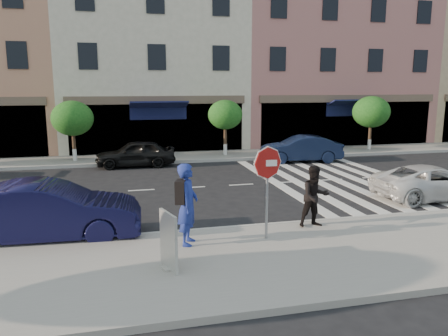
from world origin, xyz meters
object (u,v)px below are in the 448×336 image
at_px(photographer, 188,204).
at_px(car_far_right, 301,149).
at_px(car_near_mid, 48,211).
at_px(poster_board, 169,242).
at_px(car_near_right, 433,182).
at_px(stop_sign, 268,172).
at_px(car_far_mid, 135,153).
at_px(walker, 315,196).

distance_m(photographer, car_far_right, 13.39).
distance_m(photographer, car_near_mid, 3.75).
xyz_separation_m(photographer, car_near_mid, (-3.41, 1.51, -0.38)).
relative_size(poster_board, car_near_right, 0.29).
xyz_separation_m(stop_sign, photographer, (-1.98, 0.11, -0.73)).
height_order(poster_board, car_far_mid, poster_board).
distance_m(car_near_right, car_far_mid, 13.31).
relative_size(photographer, car_near_mid, 0.43).
bearing_deg(stop_sign, walker, 26.22).
height_order(stop_sign, photographer, stop_sign).
relative_size(stop_sign, walker, 1.40).
distance_m(photographer, car_near_right, 9.64).
height_order(photographer, walker, photographer).
distance_m(stop_sign, car_far_right, 12.51).
xyz_separation_m(car_near_right, car_far_mid, (-9.99, 8.80, 0.06)).
height_order(stop_sign, poster_board, stop_sign).
xyz_separation_m(poster_board, car_far_mid, (-0.15, 12.99, -0.09)).
distance_m(poster_board, car_near_right, 10.69).
bearing_deg(walker, stop_sign, -160.54).
height_order(stop_sign, walker, stop_sign).
relative_size(car_near_mid, car_far_mid, 1.22).
distance_m(walker, car_far_right, 11.23).
height_order(stop_sign, car_near_right, stop_sign).
xyz_separation_m(car_near_mid, car_far_right, (11.12, 9.44, -0.08)).
distance_m(walker, car_near_right, 6.10).
distance_m(walker, car_far_mid, 11.93).
bearing_deg(car_far_mid, walker, 21.93).
height_order(poster_board, car_near_right, poster_board).
relative_size(poster_board, car_far_mid, 0.32).
relative_size(walker, car_near_right, 0.39).
distance_m(car_far_mid, car_far_right, 8.51).
bearing_deg(walker, poster_board, -157.54).
bearing_deg(car_far_right, car_near_mid, -42.10).
bearing_deg(car_near_mid, poster_board, -132.87).
relative_size(photographer, walker, 1.18).
relative_size(car_near_right, car_far_mid, 1.11).
distance_m(walker, poster_board, 4.61).
height_order(car_near_mid, car_far_right, car_near_mid).
bearing_deg(car_far_mid, car_near_mid, -14.08).
xyz_separation_m(stop_sign, walker, (1.59, 0.62, -0.89)).
bearing_deg(car_near_mid, car_far_mid, -11.39).
bearing_deg(photographer, car_far_right, -15.62).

